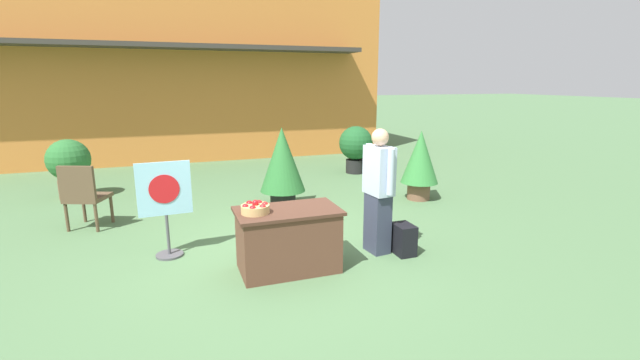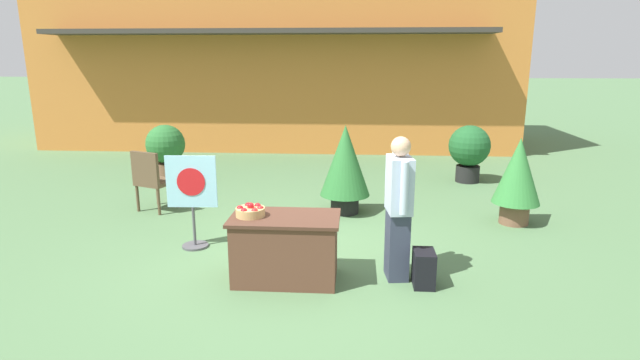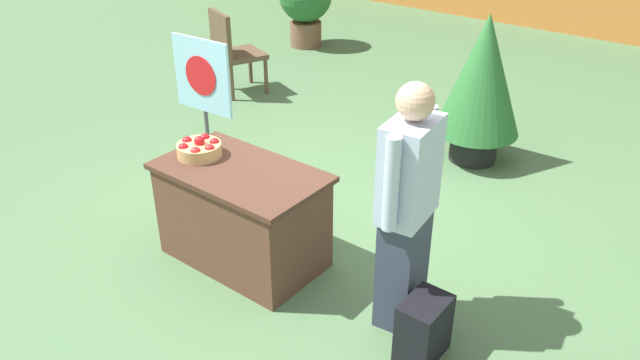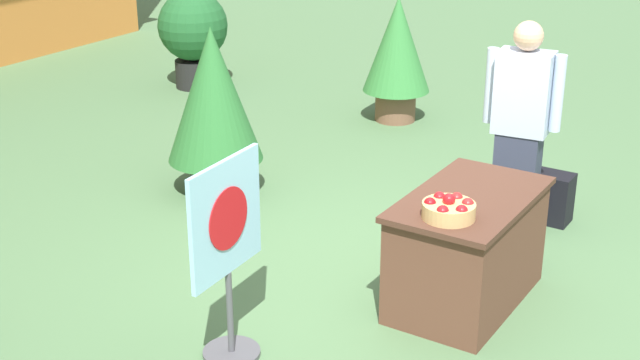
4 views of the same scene
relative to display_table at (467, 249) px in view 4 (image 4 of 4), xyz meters
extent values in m
plane|color=#4C7047|center=(0.08, 0.62, -0.39)|extent=(120.00, 120.00, 0.00)
cube|color=brown|center=(0.00, 0.00, -0.02)|extent=(1.19, 0.69, 0.74)
cube|color=#492C20|center=(0.00, 0.00, 0.37)|extent=(1.27, 0.74, 0.04)
cylinder|color=tan|center=(-0.40, -0.02, 0.44)|extent=(0.34, 0.34, 0.10)
sphere|color=red|center=(-0.28, -0.02, 0.48)|extent=(0.08, 0.08, 0.08)
sphere|color=red|center=(-0.33, 0.08, 0.48)|extent=(0.08, 0.08, 0.08)
sphere|color=#A30F14|center=(-0.45, 0.09, 0.48)|extent=(0.08, 0.08, 0.08)
sphere|color=red|center=(-0.52, -0.03, 0.48)|extent=(0.08, 0.08, 0.08)
sphere|color=red|center=(-0.45, -0.13, 0.48)|extent=(0.08, 0.08, 0.08)
sphere|color=red|center=(-0.33, -0.12, 0.48)|extent=(0.08, 0.08, 0.08)
sphere|color=red|center=(-0.39, -0.02, 0.51)|extent=(0.08, 0.08, 0.08)
cube|color=#33384C|center=(1.31, 0.15, 0.02)|extent=(0.28, 0.37, 0.82)
cube|color=silver|center=(1.31, 0.15, 0.75)|extent=(0.31, 0.45, 0.65)
sphere|color=tan|center=(1.31, 0.15, 1.20)|extent=(0.23, 0.23, 0.23)
cylinder|color=silver|center=(1.34, -0.11, 0.78)|extent=(0.09, 0.09, 0.60)
cylinder|color=silver|center=(1.28, 0.41, 0.78)|extent=(0.09, 0.09, 0.60)
cube|color=black|center=(1.61, -0.05, -0.18)|extent=(0.24, 0.34, 0.42)
cylinder|color=#4C4C51|center=(-1.41, 0.95, -0.38)|extent=(0.36, 0.36, 0.03)
cylinder|color=#4C4C51|center=(-1.41, 0.95, -0.09)|extent=(0.04, 0.04, 0.55)
cube|color=#99D1EA|center=(-1.41, 0.95, 0.54)|extent=(0.69, 0.07, 0.71)
cylinder|color=red|center=(-1.41, 0.93, 0.54)|extent=(0.38, 0.03, 0.38)
cylinder|color=black|center=(3.18, 5.04, -0.22)|extent=(0.49, 0.49, 0.34)
sphere|color=#1E5628|center=(3.18, 5.04, 0.38)|extent=(0.86, 0.86, 0.86)
cylinder|color=black|center=(0.63, 2.68, -0.24)|extent=(0.47, 0.47, 0.32)
cone|color=#28662D|center=(0.63, 2.68, 0.51)|extent=(0.84, 0.84, 1.18)
cylinder|color=brown|center=(3.33, 2.30, -0.22)|extent=(0.45, 0.45, 0.34)
cone|color=#337A38|center=(3.33, 2.30, 0.46)|extent=(0.73, 0.73, 1.03)
camera|label=1|loc=(-1.30, -4.83, 1.91)|focal=24.00mm
camera|label=2|loc=(0.80, -5.45, 2.18)|focal=28.00mm
camera|label=3|loc=(2.92, -2.79, 2.52)|focal=35.00mm
camera|label=4|loc=(-5.12, -2.06, 2.69)|focal=50.00mm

